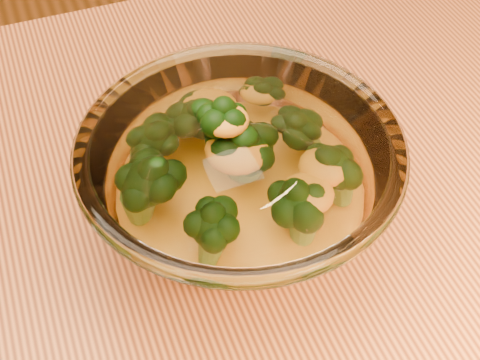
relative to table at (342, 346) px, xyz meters
The scene contains 4 objects.
table is the anchor object (origin of this frame).
glass_bowl 0.18m from the table, 131.80° to the left, with size 0.22×0.22×0.10m.
cheese_sauce 0.16m from the table, 131.80° to the left, with size 0.13×0.13×0.04m, color orange.
broccoli_heap 0.19m from the table, 129.57° to the left, with size 0.16×0.14×0.07m.
Camera 1 is at (-0.17, -0.22, 1.15)m, focal length 50.00 mm.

